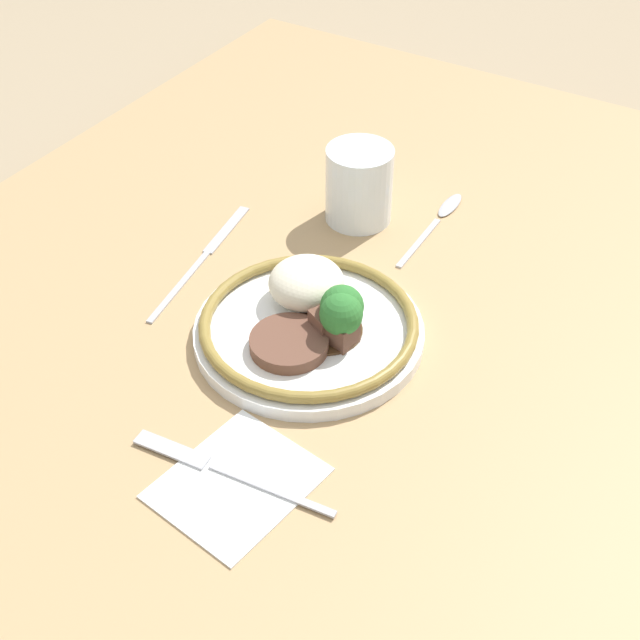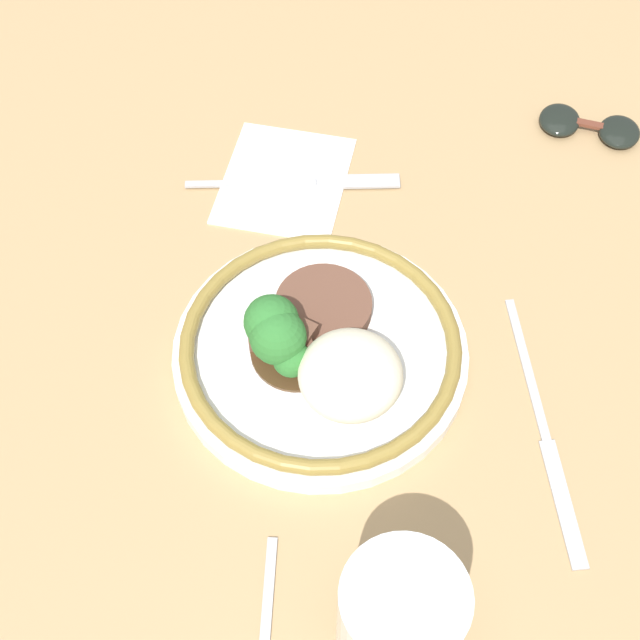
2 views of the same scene
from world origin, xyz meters
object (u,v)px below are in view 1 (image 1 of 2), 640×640
Objects in this scene: juice_glass at (359,189)px; plate at (310,320)px; fork at (213,466)px; spoon at (442,214)px; knife at (205,256)px.

plate is at bearing -163.28° from juice_glass.
juice_glass reaches higher than fork.
plate is 1.18× the size of fork.
spoon is at bearing -95.55° from fork.
knife is at bearing -56.94° from fork.
fork and spoon have the same top height.
fork reaches higher than knife.
juice_glass reaches higher than spoon.
spoon reaches higher than knife.
plate is at bearing -115.78° from knife.
juice_glass is (0.21, 0.06, 0.02)m from plate.
knife is 1.33× the size of spoon.
knife is (-0.16, 0.11, -0.04)m from juice_glass.
knife is (0.05, 0.17, -0.02)m from plate.
knife is at bearing 145.49° from juice_glass.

